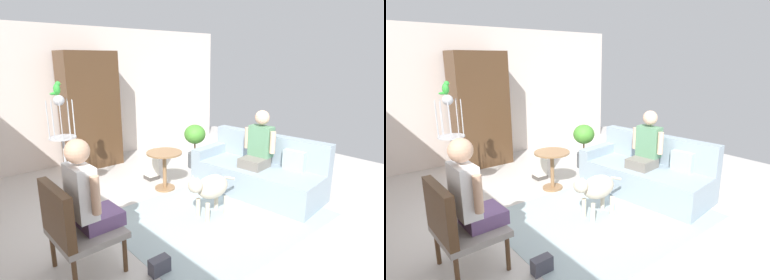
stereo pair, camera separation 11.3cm
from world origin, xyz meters
The scene contains 15 objects.
ground_plane centered at (0.00, 0.00, 0.00)m, with size 8.04×8.04×0.00m, color beige.
back_wall centered at (0.00, 3.41, 1.28)m, with size 6.33×0.12×2.56m, color silver.
area_rug centered at (0.12, 0.00, 0.00)m, with size 2.51×2.03×0.01m, color #9EB2B7.
couch centered at (1.16, 0.19, 0.29)m, with size 1.07×1.98×0.85m.
armchair centered at (-1.70, 0.07, 0.52)m, with size 0.60×0.64×0.92m.
person_on_couch centered at (1.12, 0.17, 0.76)m, with size 0.47×0.50×0.83m.
person_on_armchair centered at (-1.54, 0.07, 0.78)m, with size 0.46×0.52×0.88m.
round_end_table centered at (0.13, 1.17, 0.40)m, with size 0.54×0.54×0.60m.
dog centered at (0.04, 0.07, 0.40)m, with size 0.78×0.31×0.61m.
bird_cage_stand centered at (-1.13, 1.85, 0.72)m, with size 0.37×0.37×1.50m.
parrot centered at (-1.14, 1.85, 1.58)m, with size 0.17×0.10×0.18m.
potted_plant centered at (1.15, 1.64, 0.51)m, with size 0.39×0.39×0.81m.
column_lamp centered at (0.20, 1.66, 0.64)m, with size 0.20×0.20×1.29m.
armoire_cabinet centered at (-0.22, 3.00, 1.05)m, with size 0.96×0.56×2.11m, color #4C331E.
handbag centered at (-1.09, -0.42, 0.08)m, with size 0.20×0.11×0.15m, color #3F3F4C.
Camera 2 is at (-2.47, -2.67, 1.98)m, focal length 29.65 mm.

